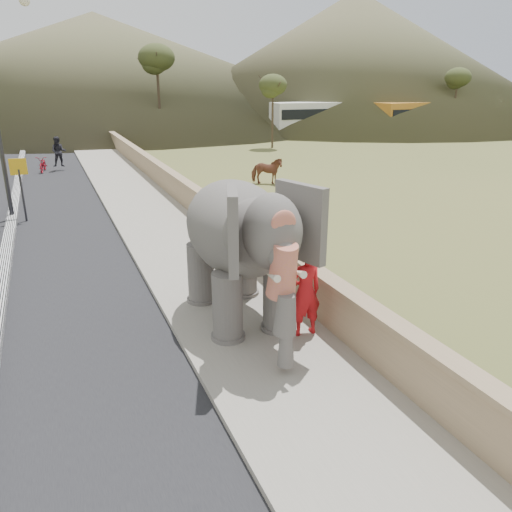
{
  "coord_description": "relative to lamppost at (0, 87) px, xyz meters",
  "views": [
    {
      "loc": [
        -3.53,
        -8.72,
        5.12
      ],
      "look_at": [
        0.2,
        0.17,
        1.7
      ],
      "focal_mm": 35.0,
      "sensor_mm": 36.0,
      "label": 1
    }
  ],
  "objects": [
    {
      "name": "ground",
      "position": [
        4.69,
        -12.11,
        -4.87
      ],
      "size": [
        160.0,
        160.0,
        0.0
      ],
      "primitive_type": "plane",
      "color": "olive",
      "rests_on": "ground"
    },
    {
      "name": "walkway",
      "position": [
        4.69,
        -2.11,
        -4.8
      ],
      "size": [
        3.0,
        120.0,
        0.15
      ],
      "primitive_type": "cube",
      "color": "#9E9687",
      "rests_on": "ground"
    },
    {
      "name": "lamppost",
      "position": [
        0.0,
        0.0,
        0.0
      ],
      "size": [
        1.76,
        0.36,
        8.0
      ],
      "color": "#28282D",
      "rests_on": "ground"
    },
    {
      "name": "distant_car",
      "position": [
        25.21,
        22.13,
        -4.15
      ],
      "size": [
        4.4,
        2.2,
        1.44
      ],
      "primitive_type": "imported",
      "rotation": [
        0.0,
        0.0,
        1.45
      ],
      "color": "silver",
      "rests_on": "ground"
    },
    {
      "name": "signboard",
      "position": [
        0.19,
        -0.51,
        -3.23
      ],
      "size": [
        0.6,
        0.08,
        2.4
      ],
      "color": "#2D2D33",
      "rests_on": "ground"
    },
    {
      "name": "median",
      "position": [
        -0.31,
        -2.11,
        -4.76
      ],
      "size": [
        0.35,
        120.0,
        0.22
      ],
      "primitive_type": "cube",
      "color": "black",
      "rests_on": "ground"
    },
    {
      "name": "bus_white",
      "position": [
        26.82,
        22.7,
        -3.32
      ],
      "size": [
        11.07,
        2.85,
        3.1
      ],
      "primitive_type": "cube",
      "rotation": [
        0.0,
        0.0,
        1.54
      ],
      "color": "white",
      "rests_on": "ground"
    },
    {
      "name": "parapet",
      "position": [
        6.34,
        -2.11,
        -4.32
      ],
      "size": [
        0.3,
        120.0,
        1.1
      ],
      "primitive_type": "cube",
      "color": "tan",
      "rests_on": "ground"
    },
    {
      "name": "hill_far",
      "position": [
        9.69,
        57.89,
        2.13
      ],
      "size": [
        80.0,
        80.0,
        14.0
      ],
      "primitive_type": "cone",
      "color": "brown",
      "rests_on": "ground"
    },
    {
      "name": "elephant_and_man",
      "position": [
        4.71,
        -11.35,
        -3.15
      ],
      "size": [
        2.43,
        4.41,
        3.17
      ],
      "color": "slate",
      "rests_on": "ground"
    },
    {
      "name": "road",
      "position": [
        -0.31,
        -2.11,
        -4.86
      ],
      "size": [
        7.0,
        120.0,
        0.03
      ],
      "primitive_type": "cube",
      "color": "black",
      "rests_on": "ground"
    },
    {
      "name": "bus_orange",
      "position": [
        35.84,
        19.31,
        -3.32
      ],
      "size": [
        11.19,
        3.56,
        3.1
      ],
      "primitive_type": "cube",
      "rotation": [
        0.0,
        0.0,
        1.67
      ],
      "color": "orange",
      "rests_on": "ground"
    },
    {
      "name": "trees",
      "position": [
        2.84,
        15.93,
        -0.75
      ],
      "size": [
        47.63,
        43.78,
        9.15
      ],
      "color": "#473828",
      "rests_on": "ground"
    },
    {
      "name": "cow",
      "position": [
        11.59,
        2.6,
        -4.19
      ],
      "size": [
        1.78,
        1.45,
        1.37
      ],
      "primitive_type": "imported",
      "rotation": [
        0.0,
        0.0,
        1.05
      ],
      "color": "brown",
      "rests_on": "ground"
    },
    {
      "name": "motorcyclist",
      "position": [
        1.45,
        10.96,
        -4.08
      ],
      "size": [
        1.85,
        1.83,
        2.0
      ],
      "color": "maroon",
      "rests_on": "ground"
    },
    {
      "name": "hill_right",
      "position": [
        40.69,
        39.89,
        3.13
      ],
      "size": [
        56.0,
        56.0,
        16.0
      ],
      "primitive_type": "cone",
      "color": "brown",
      "rests_on": "ground"
    }
  ]
}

